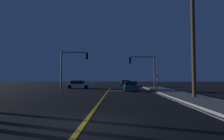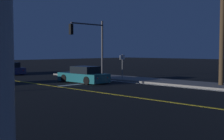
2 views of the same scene
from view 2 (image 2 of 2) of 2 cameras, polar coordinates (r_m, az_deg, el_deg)
The scene contains 9 objects.
sidewalk_right at distance 22.77m, azimuth 17.96°, elevation -2.82°, with size 3.20×33.98×0.15m, color gray.
lane_line_center at distance 16.30m, azimuth 6.06°, elevation -5.40°, with size 0.20×32.09×0.01m, color gold.
lane_line_edge_right at distance 21.14m, azimuth 15.76°, elevation -3.45°, with size 0.16×32.09×0.01m, color white.
stop_bar at distance 23.91m, azimuth -4.59°, elevation -2.52°, with size 6.05×0.50×0.01m, color white.
car_mid_block_teal at distance 24.35m, azimuth -5.41°, elevation -1.05°, with size 1.93×4.56×1.34m.
car_distant_tail_navy at distance 34.78m, azimuth -19.17°, elevation 0.16°, with size 2.08×4.45×1.34m.
traffic_signal_near_right at distance 27.10m, azimuth -4.07°, elevation 5.77°, with size 3.89×0.28×5.36m.
utility_pole_right at distance 22.77m, azimuth 20.29°, elevation 10.45°, with size 1.94×0.33×10.34m.
street_sign_corner at distance 25.92m, azimuth 1.97°, elevation 1.37°, with size 0.56×0.06×2.28m.
Camera 2 is at (-12.73, -0.43, 2.55)m, focal length 48.03 mm.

